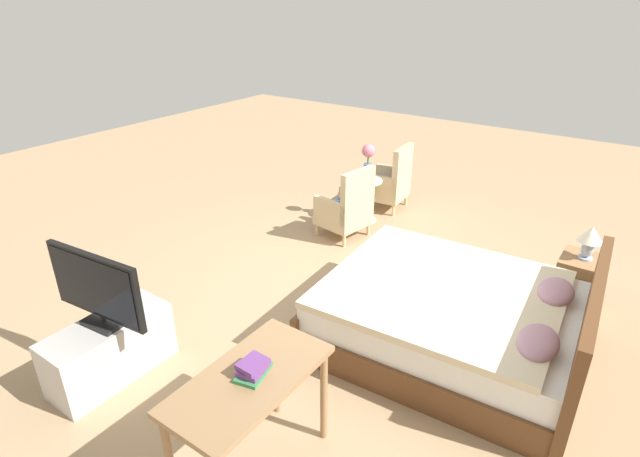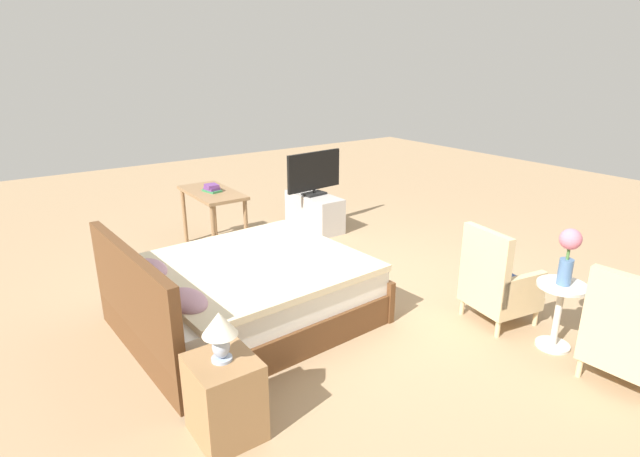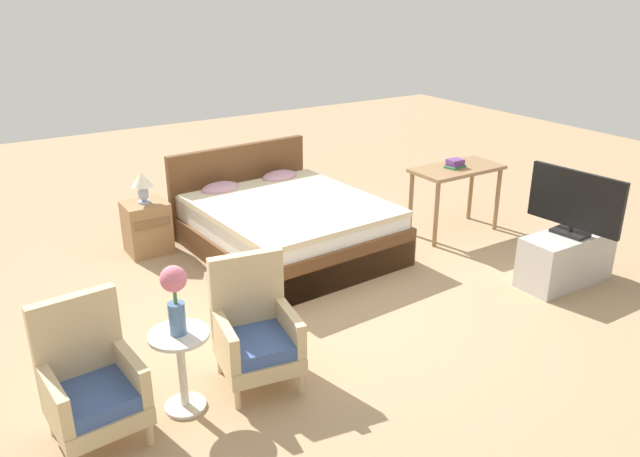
% 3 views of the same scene
% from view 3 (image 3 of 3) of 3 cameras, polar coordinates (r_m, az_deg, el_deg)
% --- Properties ---
extents(ground_plane, '(16.00, 16.00, 0.00)m').
position_cam_3_polar(ground_plane, '(5.80, 1.76, -6.11)').
color(ground_plane, '#A38460').
extents(bed, '(1.86, 2.19, 0.96)m').
position_cam_3_polar(bed, '(6.63, -3.26, 0.37)').
color(bed, brown).
rests_on(bed, ground_plane).
extents(armchair_by_window_left, '(0.58, 0.58, 0.92)m').
position_cam_3_polar(armchair_by_window_left, '(4.23, -20.18, -13.24)').
color(armchair_by_window_left, '#CCB284').
rests_on(armchair_by_window_left, ground_plane).
extents(armchair_by_window_right, '(0.62, 0.62, 0.92)m').
position_cam_3_polar(armchair_by_window_right, '(4.52, -5.93, -9.46)').
color(armchair_by_window_right, '#CCB284').
rests_on(armchair_by_window_right, ground_plane).
extents(side_table, '(0.40, 0.40, 0.58)m').
position_cam_3_polar(side_table, '(4.30, -12.56, -11.80)').
color(side_table, beige).
rests_on(side_table, ground_plane).
extents(flower_vase, '(0.17, 0.17, 0.48)m').
position_cam_3_polar(flower_vase, '(4.05, -13.14, -5.76)').
color(flower_vase, '#4C709E').
rests_on(flower_vase, side_table).
extents(nightstand, '(0.44, 0.41, 0.55)m').
position_cam_3_polar(nightstand, '(6.84, -15.54, 0.10)').
color(nightstand, '#997047').
rests_on(nightstand, ground_plane).
extents(table_lamp, '(0.22, 0.22, 0.33)m').
position_cam_3_polar(table_lamp, '(6.69, -15.95, 4.02)').
color(table_lamp, '#9EADC6').
rests_on(table_lamp, nightstand).
extents(tv_stand, '(0.96, 0.40, 0.49)m').
position_cam_3_polar(tv_stand, '(6.38, 21.55, -2.54)').
color(tv_stand, '#B7B2AD').
rests_on(tv_stand, ground_plane).
extents(tv_flatscreen, '(0.23, 0.92, 0.61)m').
position_cam_3_polar(tv_flatscreen, '(6.19, 22.28, 2.27)').
color(tv_flatscreen, black).
rests_on(tv_flatscreen, tv_stand).
extents(vanity_desk, '(1.04, 0.52, 0.77)m').
position_cam_3_polar(vanity_desk, '(7.18, 12.37, 4.60)').
color(vanity_desk, '#8E6B47').
rests_on(vanity_desk, ground_plane).
extents(book_stack, '(0.26, 0.19, 0.09)m').
position_cam_3_polar(book_stack, '(7.12, 12.25, 5.82)').
color(book_stack, '#337A47').
rests_on(book_stack, vanity_desk).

